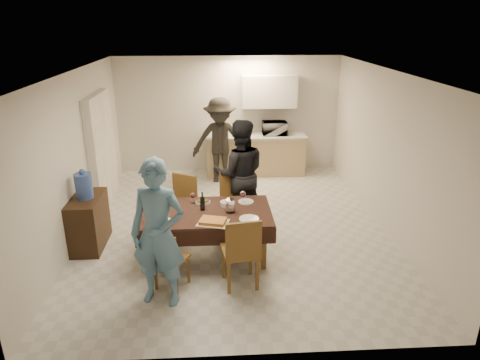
{
  "coord_description": "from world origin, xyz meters",
  "views": [
    {
      "loc": [
        -0.29,
        -6.58,
        3.35
      ],
      "look_at": [
        0.07,
        -0.3,
        0.97
      ],
      "focal_mm": 32.0,
      "sensor_mm": 36.0,
      "label": 1
    }
  ],
  "objects_px": {
    "dining_table": "(206,213)",
    "person_far": "(240,174)",
    "water_pitcher": "(230,206)",
    "console": "(89,222)",
    "person_near": "(158,234)",
    "savoury_tart": "(213,221)",
    "microwave": "(275,128)",
    "wine_bottle": "(202,201)",
    "person_kitchen": "(220,141)",
    "water_jug": "(84,186)"
  },
  "relations": [
    {
      "from": "water_jug",
      "to": "microwave",
      "type": "relative_size",
      "value": 0.72
    },
    {
      "from": "person_kitchen",
      "to": "water_jug",
      "type": "bearing_deg",
      "value": -127.18
    },
    {
      "from": "water_pitcher",
      "to": "person_kitchen",
      "type": "bearing_deg",
      "value": 91.69
    },
    {
      "from": "person_far",
      "to": "person_kitchen",
      "type": "relative_size",
      "value": 1.01
    },
    {
      "from": "person_near",
      "to": "person_kitchen",
      "type": "height_order",
      "value": "person_near"
    },
    {
      "from": "water_pitcher",
      "to": "microwave",
      "type": "height_order",
      "value": "microwave"
    },
    {
      "from": "microwave",
      "to": "person_near",
      "type": "bearing_deg",
      "value": 66.5
    },
    {
      "from": "water_jug",
      "to": "person_near",
      "type": "xyz_separation_m",
      "value": [
        1.27,
        -1.47,
        -0.07
      ]
    },
    {
      "from": "water_pitcher",
      "to": "savoury_tart",
      "type": "height_order",
      "value": "water_pitcher"
    },
    {
      "from": "water_jug",
      "to": "person_far",
      "type": "bearing_deg",
      "value": 14.84
    },
    {
      "from": "dining_table",
      "to": "water_jug",
      "type": "xyz_separation_m",
      "value": [
        -1.82,
        0.42,
        0.31
      ]
    },
    {
      "from": "savoury_tart",
      "to": "console",
      "type": "bearing_deg",
      "value": 157.4
    },
    {
      "from": "water_jug",
      "to": "water_pitcher",
      "type": "height_order",
      "value": "water_jug"
    },
    {
      "from": "microwave",
      "to": "person_kitchen",
      "type": "relative_size",
      "value": 0.29
    },
    {
      "from": "water_pitcher",
      "to": "console",
      "type": "bearing_deg",
      "value": 167.78
    },
    {
      "from": "dining_table",
      "to": "person_far",
      "type": "relative_size",
      "value": 1.02
    },
    {
      "from": "dining_table",
      "to": "person_kitchen",
      "type": "relative_size",
      "value": 1.03
    },
    {
      "from": "water_pitcher",
      "to": "savoury_tart",
      "type": "relative_size",
      "value": 0.49
    },
    {
      "from": "microwave",
      "to": "person_far",
      "type": "bearing_deg",
      "value": 70.1
    },
    {
      "from": "water_pitcher",
      "to": "person_near",
      "type": "bearing_deg",
      "value": -131.99
    },
    {
      "from": "dining_table",
      "to": "wine_bottle",
      "type": "bearing_deg",
      "value": 134.43
    },
    {
      "from": "dining_table",
      "to": "person_far",
      "type": "height_order",
      "value": "person_far"
    },
    {
      "from": "water_jug",
      "to": "water_pitcher",
      "type": "xyz_separation_m",
      "value": [
        2.17,
        -0.47,
        -0.17
      ]
    },
    {
      "from": "console",
      "to": "savoury_tart",
      "type": "distance_m",
      "value": 2.11
    },
    {
      "from": "console",
      "to": "person_far",
      "type": "relative_size",
      "value": 0.48
    },
    {
      "from": "dining_table",
      "to": "person_far",
      "type": "distance_m",
      "value": 1.21
    },
    {
      "from": "water_pitcher",
      "to": "person_kitchen",
      "type": "relative_size",
      "value": 0.11
    },
    {
      "from": "console",
      "to": "water_jug",
      "type": "height_order",
      "value": "water_jug"
    },
    {
      "from": "person_near",
      "to": "water_pitcher",
      "type": "bearing_deg",
      "value": 62.16
    },
    {
      "from": "wine_bottle",
      "to": "microwave",
      "type": "relative_size",
      "value": 0.53
    },
    {
      "from": "console",
      "to": "person_far",
      "type": "height_order",
      "value": "person_far"
    },
    {
      "from": "person_far",
      "to": "person_kitchen",
      "type": "xyz_separation_m",
      "value": [
        -0.29,
        2.11,
        -0.0
      ]
    },
    {
      "from": "person_near",
      "to": "microwave",
      "type": "bearing_deg",
      "value": 80.64
    },
    {
      "from": "water_jug",
      "to": "person_kitchen",
      "type": "height_order",
      "value": "person_kitchen"
    },
    {
      "from": "dining_table",
      "to": "savoury_tart",
      "type": "relative_size",
      "value": 4.64
    },
    {
      "from": "water_pitcher",
      "to": "microwave",
      "type": "relative_size",
      "value": 0.37
    },
    {
      "from": "dining_table",
      "to": "person_near",
      "type": "relative_size",
      "value": 1.01
    },
    {
      "from": "savoury_tart",
      "to": "microwave",
      "type": "height_order",
      "value": "microwave"
    },
    {
      "from": "wine_bottle",
      "to": "person_kitchen",
      "type": "relative_size",
      "value": 0.16
    },
    {
      "from": "microwave",
      "to": "wine_bottle",
      "type": "bearing_deg",
      "value": 66.79
    },
    {
      "from": "person_near",
      "to": "person_kitchen",
      "type": "relative_size",
      "value": 1.02
    },
    {
      "from": "water_pitcher",
      "to": "person_near",
      "type": "distance_m",
      "value": 1.35
    },
    {
      "from": "water_pitcher",
      "to": "microwave",
      "type": "xyz_separation_m",
      "value": [
        1.13,
        3.66,
        0.23
      ]
    },
    {
      "from": "savoury_tart",
      "to": "person_near",
      "type": "height_order",
      "value": "person_near"
    },
    {
      "from": "console",
      "to": "water_pitcher",
      "type": "xyz_separation_m",
      "value": [
        2.17,
        -0.47,
        0.43
      ]
    },
    {
      "from": "water_jug",
      "to": "person_far",
      "type": "xyz_separation_m",
      "value": [
        2.37,
        0.63,
        -0.09
      ]
    },
    {
      "from": "person_far",
      "to": "person_kitchen",
      "type": "distance_m",
      "value": 2.13
    },
    {
      "from": "dining_table",
      "to": "microwave",
      "type": "height_order",
      "value": "microwave"
    },
    {
      "from": "dining_table",
      "to": "microwave",
      "type": "relative_size",
      "value": 3.52
    },
    {
      "from": "microwave",
      "to": "person_kitchen",
      "type": "height_order",
      "value": "person_kitchen"
    }
  ]
}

